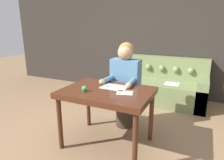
{
  "coord_description": "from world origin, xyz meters",
  "views": [
    {
      "loc": [
        1.06,
        -2.15,
        1.56
      ],
      "look_at": [
        0.0,
        0.11,
        0.87
      ],
      "focal_mm": 32.0,
      "sensor_mm": 36.0,
      "label": 1
    }
  ],
  "objects_px": {
    "person": "(125,84)",
    "scissors": "(110,87)",
    "dining_table": "(107,96)",
    "couch": "(160,86)",
    "pin_cushion": "(84,89)"
  },
  "relations": [
    {
      "from": "person",
      "to": "scissors",
      "type": "xyz_separation_m",
      "value": [
        -0.04,
        -0.44,
        0.08
      ]
    },
    {
      "from": "person",
      "to": "scissors",
      "type": "bearing_deg",
      "value": -95.48
    },
    {
      "from": "dining_table",
      "to": "couch",
      "type": "relative_size",
      "value": 0.61
    },
    {
      "from": "person",
      "to": "scissors",
      "type": "height_order",
      "value": "person"
    },
    {
      "from": "scissors",
      "to": "pin_cushion",
      "type": "relative_size",
      "value": 3.21
    },
    {
      "from": "dining_table",
      "to": "couch",
      "type": "distance_m",
      "value": 1.97
    },
    {
      "from": "person",
      "to": "couch",
      "type": "bearing_deg",
      "value": 79.35
    },
    {
      "from": "couch",
      "to": "scissors",
      "type": "bearing_deg",
      "value": -99.4
    },
    {
      "from": "scissors",
      "to": "couch",
      "type": "bearing_deg",
      "value": 80.6
    },
    {
      "from": "couch",
      "to": "scissors",
      "type": "relative_size",
      "value": 8.03
    },
    {
      "from": "couch",
      "to": "person",
      "type": "height_order",
      "value": "person"
    },
    {
      "from": "scissors",
      "to": "pin_cushion",
      "type": "xyz_separation_m",
      "value": [
        -0.21,
        -0.3,
        0.03
      ]
    },
    {
      "from": "couch",
      "to": "pin_cushion",
      "type": "distance_m",
      "value": 2.21
    },
    {
      "from": "couch",
      "to": "pin_cushion",
      "type": "height_order",
      "value": "couch"
    },
    {
      "from": "person",
      "to": "pin_cushion",
      "type": "height_order",
      "value": "person"
    }
  ]
}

